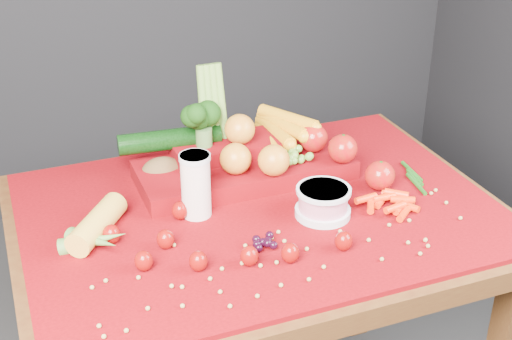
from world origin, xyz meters
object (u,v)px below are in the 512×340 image
object	(u,v)px
table	(259,247)
produce_mound	(249,154)
milk_glass	(196,183)
yogurt_bowl	(323,201)

from	to	relation	value
table	produce_mound	distance (m)	0.23
table	milk_glass	bearing A→B (deg)	169.94
milk_glass	produce_mound	size ratio (longest dim) A/B	0.25
yogurt_bowl	table	bearing A→B (deg)	146.29
milk_glass	produce_mound	bearing A→B (deg)	37.01
table	produce_mound	xyz separation A→B (m)	(0.04, 0.16, 0.17)
milk_glass	produce_mound	world-z (taller)	produce_mound
table	produce_mound	size ratio (longest dim) A/B	1.82
produce_mound	milk_glass	bearing A→B (deg)	-142.99
yogurt_bowl	produce_mound	world-z (taller)	produce_mound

